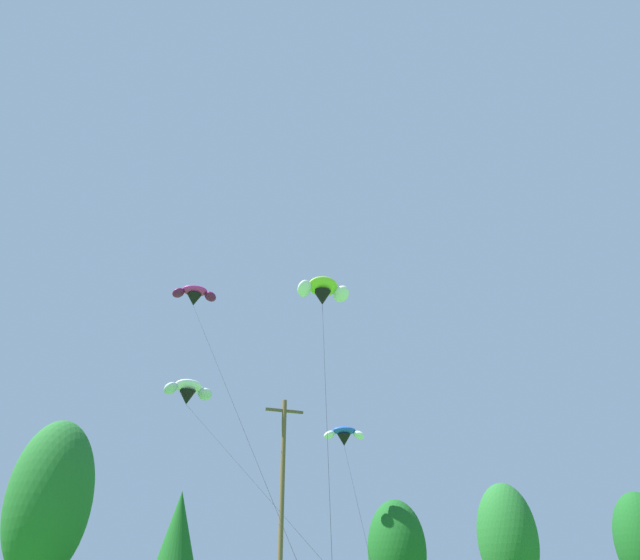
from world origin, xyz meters
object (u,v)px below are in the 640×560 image
(parafoil_kite_low_white, at_px, (188,392))
(utility_pole, at_px, (281,509))
(parafoil_kite_mid_blue_white, at_px, (344,435))
(parafoil_kite_high_lime_white, at_px, (323,291))
(parafoil_kite_far_magenta, at_px, (194,295))

(parafoil_kite_low_white, bearing_deg, utility_pole, -68.62)
(utility_pole, distance_m, parafoil_kite_mid_blue_white, 12.52)
(parafoil_kite_high_lime_white, height_order, parafoil_kite_mid_blue_white, parafoil_kite_high_lime_white)
(parafoil_kite_high_lime_white, bearing_deg, parafoil_kite_far_magenta, 116.91)
(parafoil_kite_far_magenta, xyz_separation_m, parafoil_kite_low_white, (0.98, 5.75, -4.87))
(parafoil_kite_mid_blue_white, height_order, parafoil_kite_low_white, parafoil_kite_low_white)
(utility_pole, relative_size, parafoil_kite_far_magenta, 0.54)
(parafoil_kite_mid_blue_white, xyz_separation_m, parafoil_kite_low_white, (-11.13, 2.23, 2.71))
(utility_pole, height_order, parafoil_kite_far_magenta, parafoil_kite_far_magenta)
(parafoil_kite_far_magenta, relative_size, parafoil_kite_low_white, 1.03)
(utility_pole, distance_m, parafoil_kite_far_magenta, 15.48)
(utility_pole, xyz_separation_m, parafoil_kite_high_lime_white, (0.21, -5.68, 10.02))
(parafoil_kite_low_white, bearing_deg, parafoil_kite_mid_blue_white, -11.33)
(parafoil_kite_low_white, bearing_deg, parafoil_kite_high_lime_white, -75.03)
(parafoil_kite_high_lime_white, xyz_separation_m, parafoil_kite_mid_blue_white, (6.80, 13.98, -3.79))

